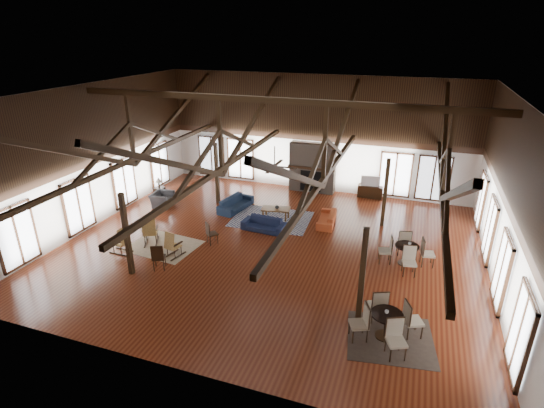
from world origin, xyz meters
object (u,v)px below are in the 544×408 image
(coffee_table, at_px, (276,209))
(cafe_table_far, at_px, (406,251))
(sofa_orange, at_px, (327,218))
(sofa_navy_left, at_px, (236,203))
(cafe_table_near, at_px, (386,321))
(tv_console, at_px, (370,191))
(armchair, at_px, (162,199))
(sofa_navy_front, at_px, (264,224))

(coffee_table, distance_m, cafe_table_far, 6.25)
(sofa_orange, distance_m, coffee_table, 2.34)
(sofa_navy_left, bearing_deg, sofa_orange, -82.04)
(sofa_navy_left, distance_m, cafe_table_near, 10.39)
(cafe_table_far, relative_size, tv_console, 1.65)
(sofa_navy_left, height_order, tv_console, tv_console)
(cafe_table_near, relative_size, tv_console, 1.68)
(sofa_navy_left, xyz_separation_m, tv_console, (5.90, 3.73, 0.01))
(coffee_table, relative_size, armchair, 1.31)
(sofa_navy_front, height_order, cafe_table_far, cafe_table_far)
(sofa_navy_left, relative_size, coffee_table, 1.49)
(sofa_navy_left, height_order, armchair, armchair)
(coffee_table, relative_size, cafe_table_near, 0.66)
(sofa_navy_front, relative_size, sofa_orange, 1.06)
(sofa_navy_front, height_order, tv_console, tv_console)
(coffee_table, height_order, armchair, armchair)
(sofa_navy_left, relative_size, sofa_orange, 1.14)
(sofa_orange, bearing_deg, armchair, -90.10)
(sofa_navy_front, xyz_separation_m, tv_console, (3.82, 5.45, 0.03))
(cafe_table_near, height_order, cafe_table_far, cafe_table_near)
(sofa_orange, bearing_deg, sofa_navy_left, -96.70)
(sofa_navy_front, distance_m, coffee_table, 1.37)
(sofa_navy_front, distance_m, cafe_table_far, 5.98)
(sofa_navy_left, height_order, cafe_table_near, cafe_table_near)
(sofa_navy_front, relative_size, coffee_table, 1.38)
(coffee_table, xyz_separation_m, cafe_table_near, (5.49, -6.66, 0.11))
(armchair, bearing_deg, sofa_orange, -90.41)
(coffee_table, distance_m, armchair, 5.73)
(cafe_table_near, bearing_deg, cafe_table_far, 85.71)
(cafe_table_far, bearing_deg, sofa_navy_front, 171.14)
(sofa_navy_front, xyz_separation_m, cafe_table_near, (5.57, -5.30, 0.26))
(coffee_table, distance_m, tv_console, 5.55)
(sofa_navy_left, relative_size, tv_console, 1.65)
(cafe_table_near, bearing_deg, sofa_orange, 114.81)
(tv_console, bearing_deg, sofa_navy_front, -125.03)
(sofa_orange, height_order, armchair, armchair)
(sofa_navy_left, distance_m, armchair, 3.64)
(sofa_orange, xyz_separation_m, armchair, (-8.03, -0.63, 0.08))
(sofa_navy_left, distance_m, sofa_orange, 4.48)
(armchair, relative_size, cafe_table_near, 0.50)
(cafe_table_far, bearing_deg, sofa_navy_left, 161.67)
(sofa_orange, bearing_deg, cafe_table_near, 20.25)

